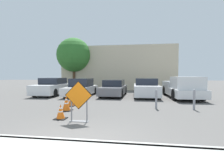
% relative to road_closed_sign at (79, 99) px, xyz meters
% --- Properties ---
extents(ground_plane, '(96.00, 96.00, 0.00)m').
position_rel_road_closed_sign_xyz_m(ground_plane, '(0.65, 7.91, -0.85)').
color(ground_plane, '#565451').
extents(curb_lip, '(22.20, 0.20, 0.14)m').
position_rel_road_closed_sign_xyz_m(curb_lip, '(0.65, -2.09, -0.78)').
color(curb_lip, '#999993').
rests_on(curb_lip, ground_plane).
extents(road_closed_sign, '(1.05, 0.20, 1.51)m').
position_rel_road_closed_sign_xyz_m(road_closed_sign, '(0.00, 0.00, 0.00)').
color(road_closed_sign, black).
rests_on(road_closed_sign, ground_plane).
extents(traffic_cone_nearest, '(0.45, 0.45, 0.59)m').
position_rel_road_closed_sign_xyz_m(traffic_cone_nearest, '(-0.85, 0.31, -0.56)').
color(traffic_cone_nearest, black).
rests_on(traffic_cone_nearest, ground_plane).
extents(traffic_cone_second, '(0.51, 0.51, 0.73)m').
position_rel_road_closed_sign_xyz_m(traffic_cone_second, '(-1.29, 1.85, -0.49)').
color(traffic_cone_second, black).
rests_on(traffic_cone_second, ground_plane).
extents(traffic_cone_third, '(0.47, 0.47, 0.62)m').
position_rel_road_closed_sign_xyz_m(traffic_cone_third, '(-1.57, 3.13, -0.55)').
color(traffic_cone_third, black).
rests_on(traffic_cone_third, ground_plane).
extents(traffic_cone_fourth, '(0.53, 0.53, 0.75)m').
position_rel_road_closed_sign_xyz_m(traffic_cone_fourth, '(-2.03, 4.72, -0.48)').
color(traffic_cone_fourth, black).
rests_on(traffic_cone_fourth, ground_plane).
extents(parked_car_nearest, '(1.99, 4.67, 1.49)m').
position_rel_road_closed_sign_xyz_m(parked_car_nearest, '(-5.21, 8.11, -0.15)').
color(parked_car_nearest, white).
rests_on(parked_car_nearest, ground_plane).
extents(parked_car_second, '(1.82, 4.45, 1.45)m').
position_rel_road_closed_sign_xyz_m(parked_car_second, '(-2.55, 7.85, -0.19)').
color(parked_car_second, white).
rests_on(parked_car_second, ground_plane).
extents(parked_car_third, '(1.92, 4.74, 1.33)m').
position_rel_road_closed_sign_xyz_m(parked_car_third, '(0.11, 8.42, -0.22)').
color(parked_car_third, slate).
rests_on(parked_car_third, ground_plane).
extents(parked_car_fourth, '(2.00, 4.55, 1.47)m').
position_rel_road_closed_sign_xyz_m(parked_car_fourth, '(2.77, 8.16, -0.16)').
color(parked_car_fourth, silver).
rests_on(parked_car_fourth, ground_plane).
extents(pickup_truck, '(2.30, 5.48, 1.62)m').
position_rel_road_closed_sign_xyz_m(pickup_truck, '(5.44, 7.51, -0.11)').
color(pickup_truck, silver).
rests_on(pickup_truck, ground_plane).
extents(bollard_nearest, '(0.12, 0.12, 0.98)m').
position_rel_road_closed_sign_xyz_m(bollard_nearest, '(3.07, 3.01, -0.33)').
color(bollard_nearest, gray).
rests_on(bollard_nearest, ground_plane).
extents(bollard_second, '(0.12, 0.12, 1.03)m').
position_rel_road_closed_sign_xyz_m(bollard_second, '(4.91, 3.01, -0.30)').
color(bollard_second, gray).
rests_on(bollard_second, ground_plane).
extents(building_facade_backdrop, '(13.57, 5.00, 5.19)m').
position_rel_road_closed_sign_xyz_m(building_facade_backdrop, '(-0.31, 16.42, 1.75)').
color(building_facade_backdrop, beige).
rests_on(building_facade_backdrop, ground_plane).
extents(street_tree_behind_lot, '(4.00, 4.00, 6.14)m').
position_rel_road_closed_sign_xyz_m(street_tree_behind_lot, '(-5.47, 13.86, 3.28)').
color(street_tree_behind_lot, '#513823').
rests_on(street_tree_behind_lot, ground_plane).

